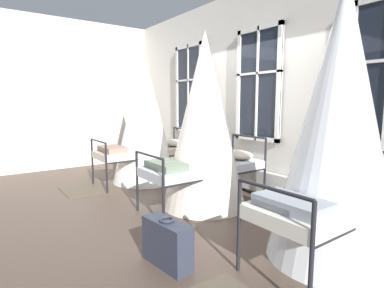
# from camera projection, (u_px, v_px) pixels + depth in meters

# --- Properties ---
(ground) EXTENTS (19.30, 19.30, 0.00)m
(ground) POSITION_uv_depth(u_px,v_px,m) (198.00, 208.00, 4.58)
(ground) COLOR #4C3D33
(back_wall_with_windows) EXTENTS (8.24, 0.10, 3.45)m
(back_wall_with_windows) POSITION_uv_depth(u_px,v_px,m) (262.00, 92.00, 5.12)
(back_wall_with_windows) COLOR silver
(back_wall_with_windows) RESTS_ON ground
(end_wall_left) EXTENTS (0.10, 7.11, 3.45)m
(end_wall_left) POSITION_uv_depth(u_px,v_px,m) (16.00, 94.00, 6.62)
(end_wall_left) COLOR silver
(end_wall_left) RESTS_ON ground
(window_bank) EXTENTS (4.83, 0.10, 2.68)m
(window_bank) POSITION_uv_depth(u_px,v_px,m) (256.00, 132.00, 5.14)
(window_bank) COLOR black
(window_bank) RESTS_ON ground
(cot_first) EXTENTS (1.26, 1.88, 2.56)m
(cot_first) POSITION_uv_depth(u_px,v_px,m) (144.00, 118.00, 6.01)
(cot_first) COLOR black
(cot_first) RESTS_ON ground
(cot_second) EXTENTS (1.26, 1.89, 2.57)m
(cot_second) POSITION_uv_depth(u_px,v_px,m) (205.00, 123.00, 4.54)
(cot_second) COLOR black
(cot_second) RESTS_ON ground
(cot_third) EXTENTS (1.26, 1.88, 2.71)m
(cot_third) POSITION_uv_depth(u_px,v_px,m) (339.00, 127.00, 2.94)
(cot_third) COLOR black
(cot_third) RESTS_ON ground
(rug_first) EXTENTS (0.80, 0.56, 0.01)m
(rug_first) POSITION_uv_depth(u_px,v_px,m) (80.00, 190.00, 5.48)
(rug_first) COLOR brown
(rug_first) RESTS_ON ground
(suitcase_dark) EXTENTS (0.58, 0.26, 0.47)m
(suitcase_dark) POSITION_uv_depth(u_px,v_px,m) (167.00, 243.00, 2.95)
(suitcase_dark) COLOR #2D3342
(suitcase_dark) RESTS_ON ground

